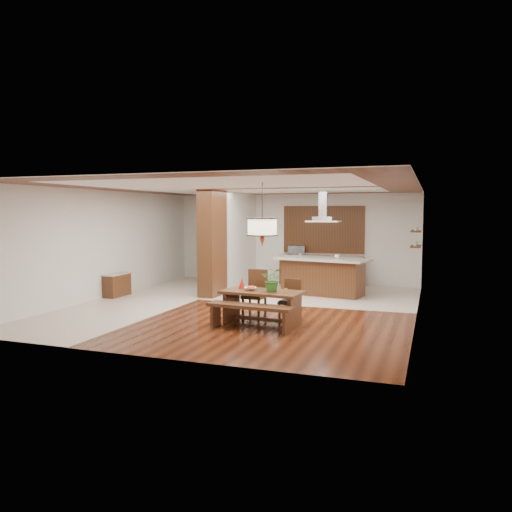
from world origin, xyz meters
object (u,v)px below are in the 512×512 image
at_px(dining_chair_left, 254,294).
at_px(microwave, 296,250).
at_px(dining_bench, 250,317).
at_px(fruit_bowl, 250,289).
at_px(foliage_plant, 273,280).
at_px(range_hood, 323,206).
at_px(dining_chair_right, 289,300).
at_px(pendant_lantern, 262,215).
at_px(island_cup, 337,257).
at_px(dining_table, 262,299).
at_px(kitchen_island, 323,276).
at_px(hallway_console, 117,285).

distance_m(dining_chair_left, microwave, 5.34).
distance_m(dining_bench, fruit_bowl, 0.78).
bearing_deg(foliage_plant, fruit_bowl, -178.06).
relative_size(dining_chair_left, range_hood, 1.15).
height_order(dining_chair_left, range_hood, range_hood).
bearing_deg(dining_chair_right, fruit_bowl, -137.44).
relative_size(pendant_lantern, island_cup, 9.63).
bearing_deg(dining_table, fruit_bowl, -177.73).
bearing_deg(kitchen_island, dining_chair_right, -78.60).
relative_size(dining_table, microwave, 3.27).
xyz_separation_m(dining_chair_right, microwave, (-1.29, 5.36, 0.65)).
xyz_separation_m(dining_chair_left, kitchen_island, (0.79, 3.41, 0.01)).
bearing_deg(microwave, dining_table, -94.22).
bearing_deg(dining_chair_right, dining_bench, -106.60).
relative_size(foliage_plant, microwave, 0.92).
distance_m(hallway_console, pendant_lantern, 5.51).
height_order(dining_table, microwave, microwave).
height_order(hallway_console, dining_chair_left, dining_chair_left).
relative_size(dining_bench, foliage_plant, 3.66).
xyz_separation_m(dining_table, island_cup, (0.83, 3.88, 0.59)).
bearing_deg(pendant_lantern, hallway_console, 159.29).
relative_size(hallway_console, dining_table, 0.52).
distance_m(fruit_bowl, island_cup, 4.06).
distance_m(kitchen_island, island_cup, 0.70).
bearing_deg(microwave, kitchen_island, -68.53).
distance_m(hallway_console, range_hood, 6.06).
height_order(hallway_console, fruit_bowl, fruit_bowl).
height_order(dining_bench, dining_chair_left, dining_chair_left).
bearing_deg(foliage_plant, dining_table, -178.44).
bearing_deg(pendant_lantern, range_hood, 83.93).
bearing_deg(pendant_lantern, dining_table, 0.00).
relative_size(kitchen_island, range_hood, 2.97).
height_order(hallway_console, dining_chair_right, dining_chair_right).
relative_size(dining_bench, microwave, 3.38).
bearing_deg(foliage_plant, dining_bench, -114.73).
bearing_deg(hallway_console, pendant_lantern, -20.71).
bearing_deg(hallway_console, island_cup, 20.00).
relative_size(dining_chair_right, island_cup, 6.48).
bearing_deg(pendant_lantern, island_cup, 77.92).
xyz_separation_m(dining_table, microwave, (-0.84, 5.82, 0.59)).
xyz_separation_m(hallway_console, pendant_lantern, (4.82, -1.82, 1.93)).
bearing_deg(kitchen_island, foliage_plant, -81.96).
relative_size(dining_table, pendant_lantern, 1.30).
xyz_separation_m(dining_chair_left, pendant_lantern, (0.37, -0.54, 1.73)).
bearing_deg(hallway_console, kitchen_island, 22.06).
xyz_separation_m(fruit_bowl, kitchen_island, (0.68, 3.96, -0.18)).
bearing_deg(foliage_plant, kitchen_island, 87.16).
bearing_deg(dining_bench, range_hood, 84.09).
relative_size(foliage_plant, kitchen_island, 0.18).
relative_size(dining_chair_left, pendant_lantern, 0.79).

